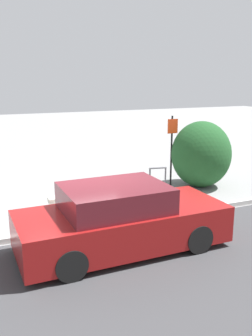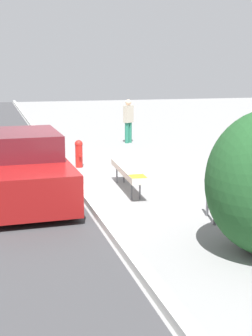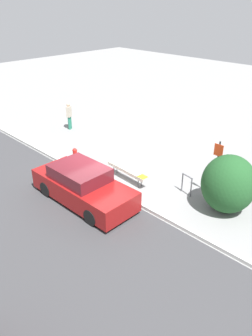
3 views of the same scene
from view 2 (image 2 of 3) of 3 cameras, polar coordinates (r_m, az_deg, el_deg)
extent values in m
plane|color=gray|center=(10.76, -5.83, -2.50)|extent=(60.00, 60.00, 0.00)
cube|color=#B7B7B2|center=(10.75, -5.83, -2.16)|extent=(60.00, 0.20, 0.13)
cylinder|color=#515156|center=(11.20, -1.12, -0.82)|extent=(0.04, 0.04, 0.40)
cylinder|color=#515156|center=(9.73, 0.70, -2.79)|extent=(0.04, 0.04, 0.40)
cylinder|color=#515156|center=(11.23, -0.25, -0.78)|extent=(0.04, 0.04, 0.40)
cylinder|color=#515156|center=(9.77, 1.70, -2.73)|extent=(0.04, 0.04, 0.40)
cube|color=beige|center=(10.42, 0.19, -0.28)|extent=(2.23, 0.45, 0.14)
cube|color=yellow|center=(9.52, 1.43, -1.00)|extent=(0.38, 0.33, 0.01)
cylinder|color=#515156|center=(8.76, 9.93, -3.27)|extent=(0.05, 0.05, 0.80)
cylinder|color=#515156|center=(8.30, 10.82, -4.17)|extent=(0.05, 0.05, 0.80)
cylinder|color=#515156|center=(8.43, 10.46, -1.09)|extent=(0.55, 0.15, 0.05)
cylinder|color=red|center=(13.03, -5.75, 1.39)|extent=(0.20, 0.20, 0.60)
sphere|color=red|center=(12.97, -5.79, 2.93)|extent=(0.22, 0.22, 0.22)
cylinder|color=red|center=(13.15, -5.87, 1.75)|extent=(0.08, 0.07, 0.07)
cylinder|color=red|center=(12.88, -5.65, 1.54)|extent=(0.08, 0.07, 0.07)
cylinder|color=#267259|center=(17.27, 0.11, 4.31)|extent=(0.15, 0.15, 0.76)
cylinder|color=#267259|center=(17.39, 0.47, 4.36)|extent=(0.15, 0.15, 0.76)
cube|color=#B7AD99|center=(17.25, 0.29, 6.61)|extent=(0.36, 0.41, 0.63)
sphere|color=beige|center=(17.22, 0.29, 8.00)|extent=(0.21, 0.21, 0.21)
cylinder|color=black|center=(8.93, -6.66, -3.54)|extent=(0.60, 0.19, 0.60)
cylinder|color=black|center=(11.50, -9.08, -0.12)|extent=(0.60, 0.19, 0.60)
cube|color=maroon|center=(10.07, -12.54, -0.75)|extent=(4.34, 1.81, 0.76)
cube|color=#59171F|center=(10.13, -12.78, 2.89)|extent=(2.10, 1.60, 0.53)
camera|label=1|loc=(14.04, -43.06, 12.18)|focal=40.00mm
camera|label=3|loc=(7.33, -102.38, 33.88)|focal=35.00mm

